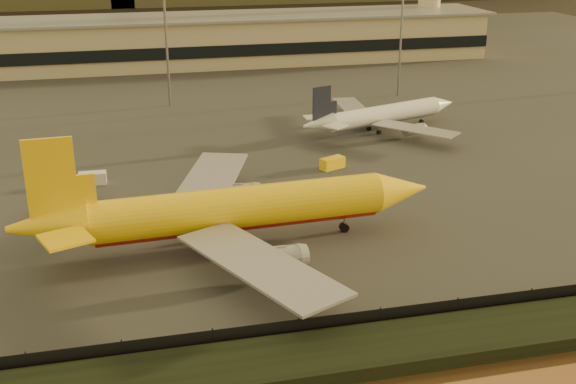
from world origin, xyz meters
name	(u,v)px	position (x,y,z in m)	size (l,w,h in m)	color
ground	(322,272)	(0.00, 0.00, 0.00)	(900.00, 900.00, 0.00)	black
embankment	(374,350)	(0.00, -17.00, 0.70)	(320.00, 7.00, 1.40)	black
tarmac	(208,88)	(0.00, 95.00, 0.10)	(320.00, 220.00, 0.20)	#2D2D2D
perimeter_fence	(360,322)	(0.00, -13.00, 1.30)	(300.00, 0.05, 2.20)	black
terminal_building	(137,43)	(-14.52, 125.55, 6.25)	(202.00, 25.00, 12.60)	tan
apron_light_masts	(292,30)	(15.00, 75.00, 15.70)	(152.20, 12.20, 25.40)	slate
dhl_cargo_jet	(232,210)	(-8.47, 9.02, 4.70)	(50.45, 49.40, 15.08)	yellow
white_narrowbody_jet	(382,115)	(26.45, 51.84, 3.16)	(33.68, 31.99, 9.92)	white
gse_vehicle_yellow	(332,163)	(11.34, 33.46, 1.08)	(3.92, 1.77, 1.77)	yellow
gse_vehicle_white	(93,178)	(-25.14, 35.02, 1.09)	(3.97, 1.79, 1.79)	white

